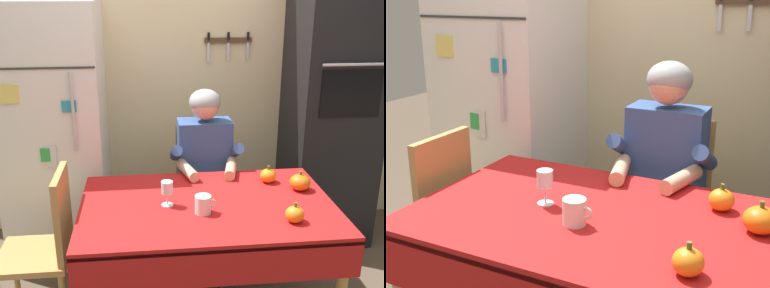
% 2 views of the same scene
% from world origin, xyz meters
% --- Properties ---
extents(back_wall_assembly, '(3.70, 0.13, 2.60)m').
position_xyz_m(back_wall_assembly, '(0.05, 1.35, 1.30)').
color(back_wall_assembly, beige).
rests_on(back_wall_assembly, ground).
extents(refrigerator, '(0.68, 0.71, 1.80)m').
position_xyz_m(refrigerator, '(-0.95, 0.96, 0.90)').
color(refrigerator, white).
rests_on(refrigerator, ground).
extents(wall_oven, '(0.60, 0.64, 2.10)m').
position_xyz_m(wall_oven, '(1.05, 1.00, 1.05)').
color(wall_oven, black).
rests_on(wall_oven, ground).
extents(dining_table, '(1.40, 0.90, 0.74)m').
position_xyz_m(dining_table, '(0.00, 0.08, 0.66)').
color(dining_table, tan).
rests_on(dining_table, ground).
extents(chair_behind_person, '(0.40, 0.40, 0.93)m').
position_xyz_m(chair_behind_person, '(0.07, 0.87, 0.51)').
color(chair_behind_person, tan).
rests_on(chair_behind_person, ground).
extents(seated_person, '(0.47, 0.55, 1.25)m').
position_xyz_m(seated_person, '(0.07, 0.68, 0.74)').
color(seated_person, '#38384C').
rests_on(seated_person, ground).
extents(chair_left_side, '(0.40, 0.40, 0.93)m').
position_xyz_m(chair_left_side, '(-0.90, 0.17, 0.51)').
color(chair_left_side, tan).
rests_on(chair_left_side, ground).
extents(coffee_mug, '(0.11, 0.09, 0.10)m').
position_xyz_m(coffee_mug, '(-0.04, -0.01, 0.79)').
color(coffee_mug, white).
rests_on(coffee_mug, dining_table).
extents(wine_glass, '(0.06, 0.06, 0.14)m').
position_xyz_m(wine_glass, '(-0.22, 0.10, 0.84)').
color(wine_glass, white).
rests_on(wine_glass, dining_table).
extents(pumpkin_large, '(0.10, 0.10, 0.11)m').
position_xyz_m(pumpkin_large, '(0.41, -0.16, 0.78)').
color(pumpkin_large, orange).
rests_on(pumpkin_large, dining_table).
extents(pumpkin_medium, '(0.10, 0.10, 0.11)m').
position_xyz_m(pumpkin_medium, '(0.41, 0.35, 0.78)').
color(pumpkin_medium, orange).
rests_on(pumpkin_medium, dining_table).
extents(pumpkin_small, '(0.12, 0.12, 0.12)m').
position_xyz_m(pumpkin_small, '(0.57, 0.22, 0.79)').
color(pumpkin_small, orange).
rests_on(pumpkin_small, dining_table).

